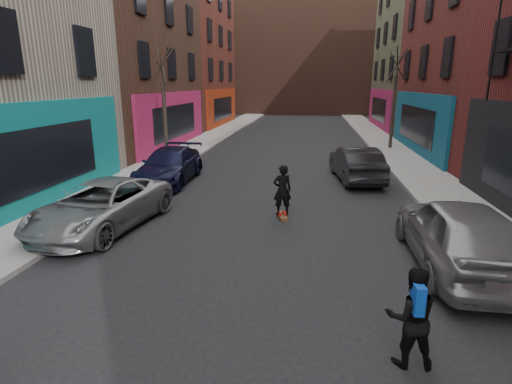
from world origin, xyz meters
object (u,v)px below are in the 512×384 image
(skateboarder, at_px, (282,190))
(pedestrian, at_px, (411,317))
(tree_right_far, at_px, (395,92))
(skateboard, at_px, (282,216))
(parked_left_far, at_px, (102,205))
(parked_left_end, at_px, (169,166))
(parked_right_far, at_px, (458,233))
(parked_right_end, at_px, (356,164))
(tree_left_far, at_px, (164,97))

(skateboarder, bearing_deg, pedestrian, 93.04)
(tree_right_far, bearing_deg, skateboarder, -112.21)
(skateboard, xyz_separation_m, pedestrian, (2.35, -6.43, 0.73))
(parked_left_far, xyz_separation_m, pedestrian, (7.38, -4.81, 0.11))
(tree_right_far, bearing_deg, parked_left_end, -137.02)
(parked_right_far, xyz_separation_m, parked_right_end, (-1.40, 8.28, -0.09))
(tree_left_far, bearing_deg, tree_right_far, 25.82)
(skateboard, bearing_deg, parked_right_end, 45.83)
(parked_right_end, relative_size, pedestrian, 2.86)
(parked_left_far, bearing_deg, pedestrian, -25.21)
(parked_left_end, xyz_separation_m, pedestrian, (7.40, -10.45, 0.08))
(tree_left_far, bearing_deg, parked_right_end, -16.14)
(tree_right_far, bearing_deg, parked_right_end, -108.98)
(parked_right_end, bearing_deg, pedestrian, 80.40)
(tree_right_far, bearing_deg, tree_left_far, -154.18)
(pedestrian, bearing_deg, parked_right_end, -94.51)
(tree_right_far, distance_m, skateboarder, 15.44)
(tree_right_far, height_order, parked_right_end, tree_right_far)
(parked_left_end, xyz_separation_m, parked_right_end, (7.80, 1.34, 0.03))
(parked_right_far, relative_size, parked_right_end, 1.09)
(parked_left_end, height_order, skateboarder, skateboarder)
(parked_left_far, bearing_deg, skateboard, 25.75)
(tree_right_far, xyz_separation_m, parked_right_far, (-1.60, -17.00, -2.71))
(parked_left_far, relative_size, skateboarder, 3.10)
(tree_left_far, bearing_deg, parked_right_far, -45.53)
(parked_left_end, bearing_deg, pedestrian, -56.23)
(parked_left_far, distance_m, parked_right_end, 10.46)
(parked_right_end, height_order, skateboard, parked_right_end)
(parked_left_far, bearing_deg, parked_right_end, 49.78)
(tree_left_far, height_order, skateboard, tree_left_far)
(skateboarder, bearing_deg, parked_left_far, 0.86)
(parked_right_end, height_order, pedestrian, pedestrian)
(tree_right_far, relative_size, parked_right_far, 1.41)
(pedestrian, bearing_deg, parked_right_far, -119.69)
(tree_right_far, height_order, parked_right_far, tree_right_far)
(tree_left_far, height_order, tree_right_far, tree_right_far)
(tree_left_far, distance_m, parked_left_end, 5.12)
(skateboard, height_order, pedestrian, pedestrian)
(parked_left_far, height_order, skateboard, parked_left_far)
(tree_left_far, relative_size, pedestrian, 4.21)
(skateboard, bearing_deg, tree_right_far, 50.77)
(parked_left_end, bearing_deg, parked_left_far, -91.36)
(tree_right_far, relative_size, pedestrian, 4.40)
(parked_right_end, distance_m, pedestrian, 11.80)
(parked_right_far, distance_m, skateboarder, 5.07)
(parked_right_end, relative_size, skateboarder, 2.81)
(parked_left_end, bearing_deg, parked_right_far, -38.56)
(tree_right_far, relative_size, skateboard, 8.50)
(parked_left_end, distance_m, parked_right_end, 7.91)
(skateboarder, bearing_deg, tree_left_far, -67.57)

